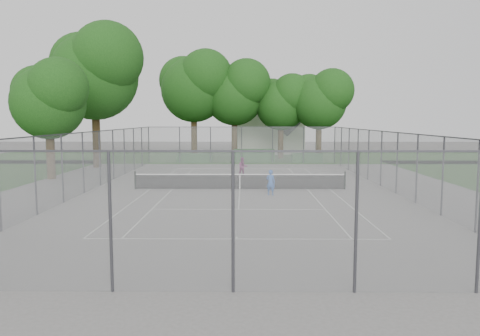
{
  "coord_description": "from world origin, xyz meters",
  "views": [
    {
      "loc": [
        0.28,
        -28.19,
        4.27
      ],
      "look_at": [
        0.0,
        1.0,
        1.2
      ],
      "focal_mm": 35.0,
      "sensor_mm": 36.0,
      "label": 1
    }
  ],
  "objects_px": {
    "girl_player": "(271,182)",
    "woman_player": "(243,167)",
    "house": "(268,119)",
    "tennis_net": "(240,181)"
  },
  "relations": [
    {
      "from": "tennis_net",
      "to": "woman_player",
      "type": "height_order",
      "value": "woman_player"
    },
    {
      "from": "house",
      "to": "woman_player",
      "type": "bearing_deg",
      "value": -97.21
    },
    {
      "from": "tennis_net",
      "to": "house",
      "type": "height_order",
      "value": "house"
    },
    {
      "from": "girl_player",
      "to": "woman_player",
      "type": "bearing_deg",
      "value": -57.72
    },
    {
      "from": "house",
      "to": "girl_player",
      "type": "relative_size",
      "value": 7.4
    },
    {
      "from": "tennis_net",
      "to": "woman_player",
      "type": "bearing_deg",
      "value": 88.64
    },
    {
      "from": "tennis_net",
      "to": "house",
      "type": "relative_size",
      "value": 1.21
    },
    {
      "from": "tennis_net",
      "to": "woman_player",
      "type": "distance_m",
      "value": 6.44
    },
    {
      "from": "house",
      "to": "girl_player",
      "type": "bearing_deg",
      "value": -92.62
    },
    {
      "from": "woman_player",
      "to": "girl_player",
      "type": "bearing_deg",
      "value": -94.14
    }
  ]
}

